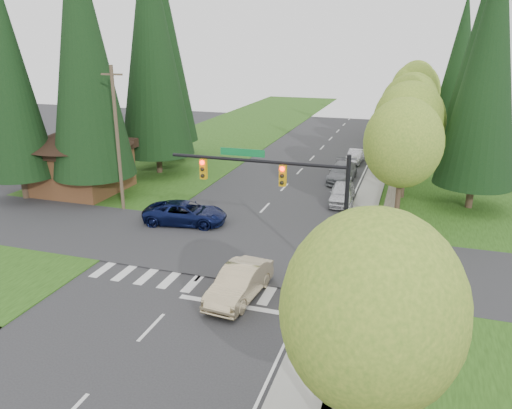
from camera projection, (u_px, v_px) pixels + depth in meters
The scene contains 34 objects.
ground at pixel (163, 315), 22.06m from camera, with size 120.00×120.00×0.00m, color #28282B.
grass_east at pixel (453, 206), 36.29m from camera, with size 14.00×110.00×0.06m, color #214111.
grass_west at pixel (139, 177), 43.89m from camera, with size 14.00×110.00×0.06m, color #214111.
cross_street at pixel (228, 247), 29.27m from camera, with size 120.00×8.00×0.10m, color #28282B.
sidewalk_east at pixel (371, 191), 39.87m from camera, with size 1.80×80.00×0.13m, color gray.
curb_east at pixel (360, 190), 40.11m from camera, with size 0.20×80.00×0.13m, color gray.
stone_wall_south at pixel (349, 393), 16.72m from camera, with size 0.70×14.00×0.70m, color #4C4438.
stone_wall_north at pixel (398, 166), 46.50m from camera, with size 0.70×40.00×0.70m, color #4C4438.
traffic_signal at pixel (286, 189), 23.26m from camera, with size 8.70×0.37×6.80m.
brown_building at pixel (80, 153), 38.98m from camera, with size 8.40×8.40×5.40m.
utility_pole at pixel (117, 139), 34.03m from camera, with size 1.60×0.24×10.00m.
decid_tree_0 at pixel (403, 143), 30.22m from camera, with size 4.80×4.80×8.37m.
decid_tree_1 at pixel (409, 122), 36.44m from camera, with size 5.20×5.20×8.80m.
decid_tree_2 at pixel (409, 108), 42.78m from camera, with size 5.00×5.00×8.82m.
decid_tree_3 at pixel (412, 102), 49.15m from camera, with size 5.00×5.00×8.55m.
decid_tree_4 at pixel (415, 91), 55.31m from camera, with size 5.40×5.40×9.18m.
decid_tree_5 at pixel (414, 90), 61.85m from camera, with size 4.80×4.80×8.30m.
decid_tree_6 at pixel (416, 83), 68.03m from camera, with size 5.20×5.20×8.86m.
decid_tree_south at pixel (372, 312), 12.25m from camera, with size 4.60×4.60×7.92m.
conifer_w_a at pixel (83, 51), 35.07m from camera, with size 6.12×6.12×19.80m.
conifer_w_b at pixel (84, 63), 39.87m from camera, with size 5.44×5.44×17.80m.
conifer_w_c at pixel (152, 43), 41.83m from camera, with size 6.46×6.46×20.80m.
conifer_w_d at pixel (8, 73), 35.20m from camera, with size 5.10×5.10×16.80m.
conifer_w_e at pixel (165, 53), 48.15m from camera, with size 5.78×5.78×18.80m.
conifer_e_a at pixel (488, 68), 32.90m from camera, with size 5.44×5.44×17.80m.
conifer_e_b at pixel (484, 48), 44.92m from camera, with size 6.12×6.12×19.80m.
conifer_e_c at pixel (461, 59), 58.32m from camera, with size 5.10×5.10×16.80m.
sedan_champagne at pixel (239, 283), 23.34m from camera, with size 1.64×4.70×1.55m, color beige.
suv_navy at pixel (186, 213), 32.70m from camera, with size 2.49×5.41×1.50m, color #0B1238.
parked_car_a at pixel (342, 193), 36.84m from camera, with size 1.79×4.45×1.52m, color silver.
parked_car_b at pixel (342, 172), 42.61m from camera, with size 2.12×5.20×1.51m, color slate.
parked_car_c at pixel (355, 156), 48.88m from camera, with size 1.34×3.85×1.27m, color #A7A7AC.
parked_car_d at pixel (374, 142), 55.33m from camera, with size 1.70×4.23×1.44m, color white.
parked_car_e at pixel (377, 136), 59.44m from camera, with size 1.71×4.21×1.22m, color #9B9B9F.
Camera 1 is at (9.91, -17.14, 11.65)m, focal length 35.00 mm.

